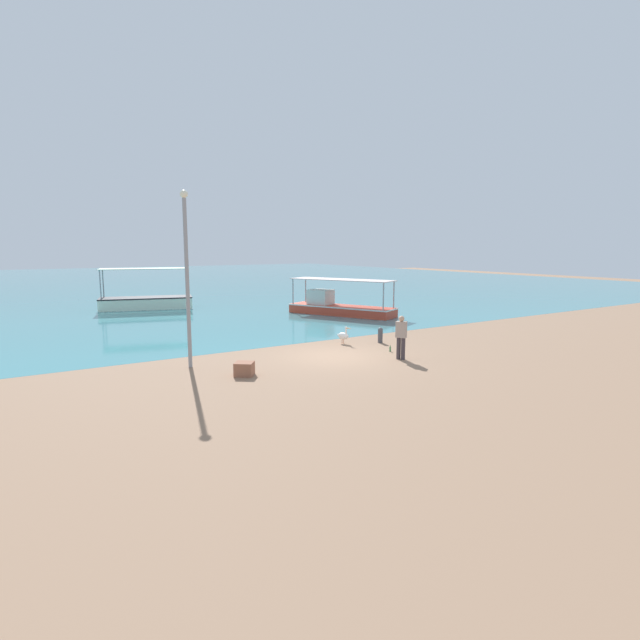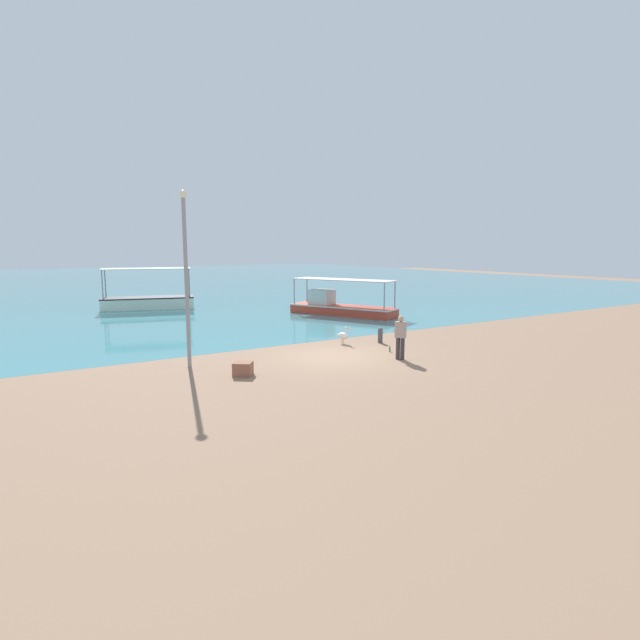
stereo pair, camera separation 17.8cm
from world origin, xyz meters
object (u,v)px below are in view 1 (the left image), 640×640
Objects in this scene: mooring_bollard at (380,335)px; fishing_boat_far_left at (146,300)px; pelican at (343,335)px; cargo_crate at (244,369)px; fishing_boat_center at (338,306)px; lamp_post at (187,270)px; glass_bottle at (390,349)px; fisherman_standing at (401,336)px.

fishing_boat_far_left is at bearing 107.64° from mooring_bollard.
pelican is 6.60m from cargo_crate.
fishing_boat_center reaches higher than mooring_bollard.
pelican reaches higher than mooring_bollard.
fishing_boat_far_left is 18.79m from lamp_post.
fishing_boat_center is at bearing -45.10° from fishing_boat_far_left.
pelican is 2.52m from glass_bottle.
fishing_boat_far_left is 20.77m from glass_bottle.
cargo_crate is at bearing -155.32° from pelican.
cargo_crate is at bearing -94.71° from fishing_boat_far_left.
mooring_bollard reaches higher than cargo_crate.
fishing_boat_far_left is 23.84× the size of glass_bottle.
fisherman_standing reaches higher than pelican.
mooring_bollard is at bearing 63.05° from glass_bottle.
lamp_post reaches higher than fisherman_standing.
cargo_crate is 6.69m from glass_bottle.
fisherman_standing reaches higher than mooring_bollard.
glass_bottle is (0.68, -2.41, -0.27)m from pelican.
mooring_bollard is 3.40m from fisherman_standing.
fishing_boat_center is 1.14× the size of lamp_post.
fisherman_standing is at bearing -23.26° from lamp_post.
fishing_boat_far_left is 20.58m from cargo_crate.
glass_bottle is (7.82, -1.81, -3.37)m from lamp_post.
glass_bottle is at bearing -76.11° from fishing_boat_far_left.
pelican is (4.31, -17.75, -0.20)m from fishing_boat_far_left.
glass_bottle is at bearing -113.68° from fishing_boat_center.
fishing_boat_far_left is 1.03× the size of lamp_post.
fishing_boat_center is 9.56m from mooring_bollard.
fishing_boat_center is 15.46m from lamp_post.
fishing_boat_far_left is 3.81× the size of fisherman_standing.
fishing_boat_far_left is 9.24× the size of mooring_bollard.
fisherman_standing is 6.26× the size of glass_bottle.
lamp_post is (-12.44, -8.71, 2.92)m from fishing_boat_center.
fishing_boat_far_left is 18.26m from pelican.
fisherman_standing is at bearing -114.09° from glass_bottle.
mooring_bollard is (1.55, -0.69, -0.00)m from pelican.
pelican is 3.75m from fisherman_standing.
pelican is 1.32× the size of cargo_crate.
fishing_boat_far_left reaches higher than fishing_boat_center.
glass_bottle is (6.67, 0.35, -0.12)m from cargo_crate.
fishing_boat_center is 15.68m from cargo_crate.
fisherman_standing is (7.24, -3.11, -2.57)m from lamp_post.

